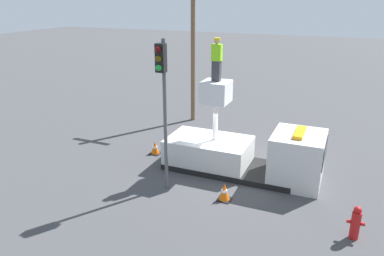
% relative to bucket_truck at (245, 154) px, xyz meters
% --- Properties ---
extents(ground_plane, '(120.00, 120.00, 0.00)m').
position_rel_bucket_truck_xyz_m(ground_plane, '(-0.62, 0.00, -0.87)').
color(ground_plane, '#424244').
extents(bucket_truck, '(6.61, 2.36, 3.88)m').
position_rel_bucket_truck_xyz_m(bucket_truck, '(0.00, 0.00, 0.00)').
color(bucket_truck, black).
rests_on(bucket_truck, ground).
extents(worker, '(0.40, 0.26, 1.75)m').
position_rel_bucket_truck_xyz_m(worker, '(-1.35, 0.00, 3.89)').
color(worker, '#38383D').
rests_on(worker, bucket_truck).
extents(traffic_light_pole, '(0.34, 0.57, 5.81)m').
position_rel_bucket_truck_xyz_m(traffic_light_pole, '(-2.44, -2.66, 3.23)').
color(traffic_light_pole, '#515156').
rests_on(traffic_light_pole, ground).
extents(fire_hydrant, '(0.53, 0.29, 1.13)m').
position_rel_bucket_truck_xyz_m(fire_hydrant, '(4.44, -3.17, -0.31)').
color(fire_hydrant, red).
rests_on(fire_hydrant, ground).
extents(traffic_cone_rear, '(0.51, 0.51, 0.62)m').
position_rel_bucket_truck_xyz_m(traffic_cone_rear, '(-4.47, 0.27, -0.57)').
color(traffic_cone_rear, black).
rests_on(traffic_cone_rear, ground).
extents(traffic_cone_curbside, '(0.50, 0.50, 0.68)m').
position_rel_bucket_truck_xyz_m(traffic_cone_curbside, '(-0.05, -2.54, -0.54)').
color(traffic_cone_curbside, black).
rests_on(traffic_cone_curbside, ground).
extents(utility_pole, '(2.20, 0.26, 7.72)m').
position_rel_bucket_truck_xyz_m(utility_pole, '(-4.82, 5.78, 3.31)').
color(utility_pole, brown).
rests_on(utility_pole, ground).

